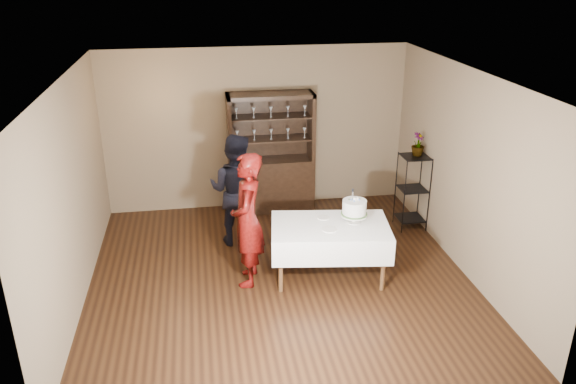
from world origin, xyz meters
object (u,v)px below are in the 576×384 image
Objects in this scene: china_hutch at (271,172)px; plant_etagere at (412,189)px; cake_table at (330,237)px; woman at (247,220)px; cake at (354,209)px; potted_plant at (418,144)px; man at (236,190)px.

china_hutch is 2.33m from plant_etagere.
plant_etagere reaches higher than cake_table.
cake is at bearing 98.71° from woman.
plant_etagere is 2.47× the size of cake.
woman is at bearing -155.75° from plant_etagere.
china_hutch reaches higher than woman.
potted_plant is at bearing 124.14° from woman.
cake is 1.36× the size of potted_plant.
man is at bearing -167.45° from woman.
plant_etagere is at bearing -153.94° from man.
china_hutch is 5.60× the size of potted_plant.
plant_etagere is at bearing -139.95° from potted_plant.
china_hutch is 2.36m from woman.
cake is at bearing 6.70° from cake_table.
woman reaches higher than cake_table.
man is at bearing -178.50° from plant_etagere.
man is at bearing -120.83° from china_hutch.
cake is 1.89m from potted_plant.
cake_table is (0.46, -2.32, -0.08)m from china_hutch.
china_hutch reaches higher than plant_etagere.
cake_table is 1.12m from woman.
cake is at bearing 165.95° from man.
potted_plant reaches higher than cake_table.
potted_plant is at bearing 40.05° from plant_etagere.
woman is at bearing 117.50° from man.
cake_table is at bearing -141.79° from potted_plant.
plant_etagere is 0.72m from potted_plant.
man reaches higher than plant_etagere.
potted_plant is (2.73, 1.25, 0.48)m from woman.
cake is at bearing -136.36° from plant_etagere.
china_hutch is 4.11× the size of cake.
woman is at bearing -155.47° from potted_plant.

